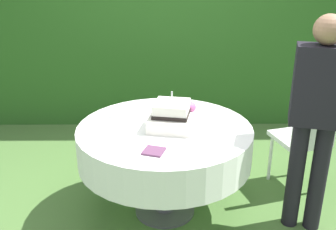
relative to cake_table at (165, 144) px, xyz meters
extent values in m
plane|color=#476B33|center=(0.00, 0.00, -0.61)|extent=(20.00, 20.00, 0.00)
cylinder|color=#4C4C51|center=(0.00, 0.00, -0.60)|extent=(0.48, 0.48, 0.02)
cylinder|color=#4C4C51|center=(0.00, 0.00, -0.25)|extent=(0.14, 0.14, 0.72)
cylinder|color=brown|center=(0.00, 0.00, 0.12)|extent=(1.29, 1.29, 0.03)
cylinder|color=white|center=(0.00, 0.00, 0.00)|extent=(1.32, 1.32, 0.27)
cube|color=white|center=(0.05, -0.01, 0.19)|extent=(0.37, 0.37, 0.10)
cube|color=white|center=(0.05, -0.01, 0.29)|extent=(0.29, 0.29, 0.10)
cube|color=black|center=(0.05, -0.01, 0.26)|extent=(0.30, 0.30, 0.03)
sphere|color=#C6599E|center=(0.20, 0.09, 0.26)|extent=(0.08, 0.08, 0.08)
cylinder|color=silver|center=(0.05, -0.01, 0.38)|extent=(0.01, 0.01, 0.08)
cylinder|color=white|center=(0.46, 0.03, 0.14)|extent=(0.14, 0.14, 0.01)
cylinder|color=white|center=(-0.39, 0.24, 0.14)|extent=(0.14, 0.14, 0.01)
cube|color=#603856|center=(-0.07, -0.40, 0.14)|extent=(0.17, 0.17, 0.01)
cylinder|color=white|center=(1.28, 0.57, -0.38)|extent=(0.03, 0.03, 0.45)
cylinder|color=white|center=(0.97, 0.48, -0.38)|extent=(0.03, 0.03, 0.45)
cylinder|color=white|center=(1.37, 0.27, -0.38)|extent=(0.03, 0.03, 0.45)
cylinder|color=white|center=(1.06, 0.18, -0.38)|extent=(0.03, 0.03, 0.45)
cube|color=white|center=(1.17, 0.38, -0.14)|extent=(0.50, 0.50, 0.04)
cube|color=white|center=(1.22, 0.20, 0.08)|extent=(0.40, 0.15, 0.40)
cylinder|color=black|center=(1.12, -0.21, -0.18)|extent=(0.12, 0.12, 0.85)
cylinder|color=black|center=(0.97, -0.17, -0.18)|extent=(0.12, 0.12, 0.85)
cube|color=black|center=(1.05, -0.19, 0.52)|extent=(0.40, 0.29, 0.55)
sphere|color=#8C664C|center=(1.05, -0.19, 0.89)|extent=(0.20, 0.20, 0.20)
camera|label=1|loc=(0.00, -2.66, 1.30)|focal=41.56mm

